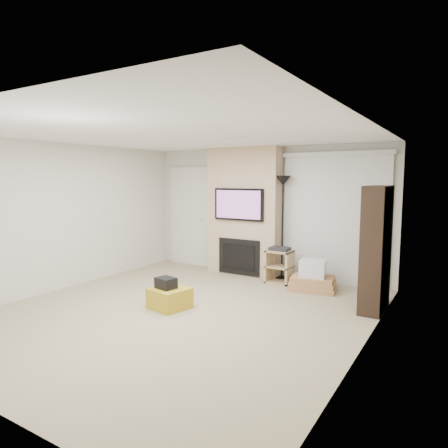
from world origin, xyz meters
The scene contains 15 objects.
floor centered at (0.00, 0.00, 0.00)m, with size 5.00×5.50×0.00m, color tan.
ceiling centered at (0.00, 0.00, 2.50)m, with size 5.00×5.50×0.00m, color white.
wall_back centered at (0.00, 2.75, 1.25)m, with size 5.00×2.50×0.00m, color silver.
wall_left centered at (-2.50, 0.00, 1.25)m, with size 5.50×2.50×0.00m, color silver.
wall_right centered at (2.50, 0.00, 1.25)m, with size 5.50×2.50×0.00m, color silver.
hvac_vent centered at (0.40, 0.80, 2.50)m, with size 0.35×0.18×0.01m, color silver.
ottoman centered at (-0.24, 0.06, 0.15)m, with size 0.50×0.50×0.30m, color #B69620.
black_bag centered at (-0.28, 0.03, 0.38)m, with size 0.28×0.22×0.16m, color black.
fireplace_wall centered at (-0.35, 2.54, 1.24)m, with size 1.50×0.47×2.50m.
entry_door centered at (-1.80, 2.71, 1.05)m, with size 1.02×0.11×2.14m.
vertical_blinds centered at (1.40, 2.70, 1.27)m, with size 1.98×0.10×2.37m.
floor_lamp centered at (0.49, 2.50, 1.54)m, with size 0.29×0.29×1.95m.
av_stand centered at (0.56, 2.23, 0.35)m, with size 0.45×0.38×0.66m.
box_stack centered at (1.24, 2.08, 0.20)m, with size 0.86×0.71×0.52m.
bookshelf centered at (2.34, 1.54, 0.90)m, with size 0.30×0.80×1.80m.
Camera 1 is at (3.41, -4.39, 1.90)m, focal length 32.00 mm.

